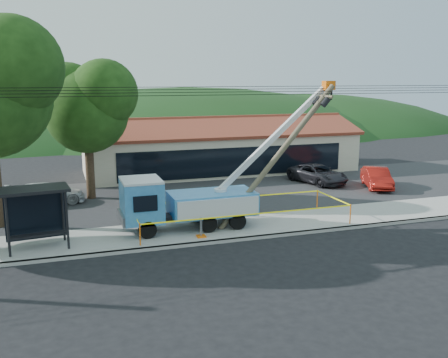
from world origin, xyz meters
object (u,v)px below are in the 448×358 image
at_px(utility_truck, 186,201).
at_px(bus_shelter, 35,203).
at_px(car_white, 47,206).
at_px(car_red, 376,189).
at_px(leaning_pole, 283,149).
at_px(car_silver, 146,202).
at_px(car_dark, 317,184).

relative_size(utility_truck, bus_shelter, 3.73).
distance_m(bus_shelter, car_white, 8.71).
height_order(car_red, car_white, car_red).
height_order(utility_truck, bus_shelter, utility_truck).
bearing_deg(car_red, leaning_pole, -126.81).
xyz_separation_m(car_silver, car_white, (-5.97, 0.95, 0.00)).
bearing_deg(car_red, utility_truck, -137.86).
distance_m(leaning_pole, car_white, 15.18).
bearing_deg(leaning_pole, car_dark, 51.38).
height_order(bus_shelter, car_dark, bus_shelter).
bearing_deg(leaning_pole, car_red, 30.49).
distance_m(car_red, car_dark, 4.22).
distance_m(car_red, car_white, 22.32).
relative_size(car_red, car_white, 0.94).
bearing_deg(car_silver, utility_truck, -94.39).
xyz_separation_m(leaning_pole, car_dark, (6.99, 8.75, -4.12)).
height_order(leaning_pole, car_red, leaning_pole).
height_order(leaning_pole, car_dark, leaning_pole).
xyz_separation_m(car_white, car_dark, (18.99, 0.41, 0.00)).
height_order(car_white, car_dark, car_dark).
bearing_deg(car_silver, bus_shelter, -142.24).
bearing_deg(car_white, car_red, -102.30).
bearing_deg(utility_truck, car_white, 131.97).
bearing_deg(bus_shelter, car_dark, 18.22).
xyz_separation_m(car_red, car_white, (-22.20, 2.33, 0.00)).
distance_m(leaning_pole, bus_shelter, 12.37).
height_order(car_silver, car_red, car_silver).
bearing_deg(car_dark, utility_truck, -160.38).
xyz_separation_m(bus_shelter, car_white, (0.23, 8.42, -2.22)).
bearing_deg(car_dark, car_silver, 171.60).
bearing_deg(car_white, car_dark, -95.07).
relative_size(leaning_pole, car_red, 1.71).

